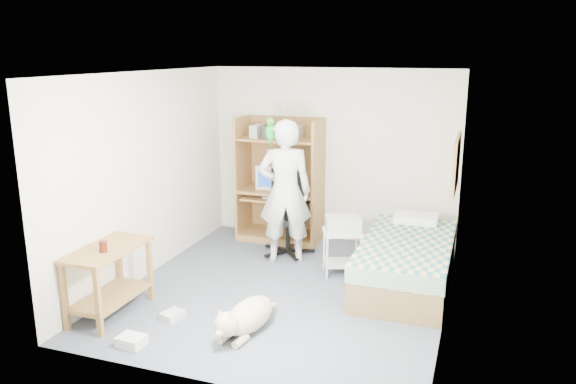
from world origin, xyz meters
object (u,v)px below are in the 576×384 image
object	(u,v)px
computer_hutch	(281,185)
office_chair	(288,224)
side_desk	(109,271)
bed	(407,262)
person	(285,192)
dog	(246,317)
printer_cart	(342,245)

from	to	relation	value
computer_hutch	office_chair	size ratio (longest dim) A/B	1.58
side_desk	bed	bearing A→B (deg)	32.50
bed	person	distance (m)	1.79
side_desk	office_chair	size ratio (longest dim) A/B	0.88
dog	computer_hutch	bearing A→B (deg)	113.15
bed	computer_hutch	bearing A→B (deg)	150.71
side_desk	office_chair	bearing A→B (deg)	64.61
computer_hutch	printer_cart	xyz separation A→B (m)	(1.19, -1.03, -0.45)
office_chair	side_desk	bearing A→B (deg)	-135.44
computer_hutch	dog	world-z (taller)	computer_hutch
computer_hutch	bed	size ratio (longest dim) A/B	0.89
office_chair	printer_cart	distance (m)	1.03
computer_hutch	dog	xyz separation A→B (m)	(0.66, -2.83, -0.65)
side_desk	dog	size ratio (longest dim) A/B	0.96
computer_hutch	dog	bearing A→B (deg)	-76.83
bed	side_desk	world-z (taller)	side_desk
printer_cart	computer_hutch	bearing A→B (deg)	117.02
office_chair	computer_hutch	bearing A→B (deg)	98.92
person	side_desk	bearing A→B (deg)	39.91
office_chair	person	size ratio (longest dim) A/B	0.60
computer_hutch	printer_cart	world-z (taller)	computer_hutch
side_desk	office_chair	xyz separation A→B (m)	(1.14, 2.41, -0.09)
computer_hutch	office_chair	world-z (taller)	computer_hutch
computer_hutch	office_chair	xyz separation A→B (m)	(0.29, -0.53, -0.41)
computer_hutch	person	size ratio (longest dim) A/B	0.95
bed	printer_cart	world-z (taller)	bed
person	bed	bearing A→B (deg)	150.11
bed	side_desk	distance (m)	3.39
computer_hutch	person	bearing A→B (deg)	-66.50
person	computer_hutch	bearing A→B (deg)	-86.55
computer_hutch	side_desk	distance (m)	3.08
printer_cart	side_desk	bearing A→B (deg)	-159.05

